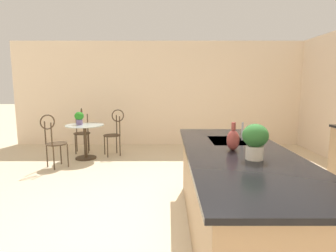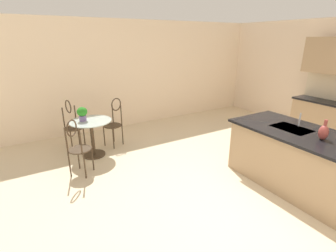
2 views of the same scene
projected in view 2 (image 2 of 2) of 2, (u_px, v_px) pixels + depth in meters
name	position (u px, v px, depth m)	size (l,w,h in m)	color
ground_plane	(260.00, 203.00, 3.57)	(40.00, 40.00, 0.00)	beige
wall_left_window	(137.00, 74.00, 6.58)	(0.12, 7.80, 2.70)	beige
kitchen_island	(321.00, 169.00, 3.58)	(2.80, 1.06, 0.92)	tan
bistro_table	(92.00, 135.00, 4.90)	(0.80, 0.80, 0.74)	#3D2D1E
chair_near_window	(77.00, 145.00, 4.13)	(0.54, 0.54, 1.04)	#3D2D1E
chair_by_island	(72.00, 122.00, 5.22)	(0.51, 0.46, 1.04)	#3D2D1E
chair_toward_desk	(114.00, 120.00, 5.38)	(0.51, 0.52, 1.04)	#3D2D1E
sink_faucet	(300.00, 120.00, 3.92)	(0.02, 0.02, 0.22)	#B2B5BA
potted_plant_on_table	(82.00, 113.00, 4.74)	(0.19, 0.19, 0.27)	#7A669E
vase_on_counter	(324.00, 132.00, 3.41)	(0.13, 0.13, 0.29)	#993D38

